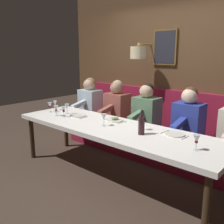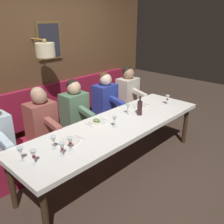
{
  "view_description": "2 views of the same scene",
  "coord_description": "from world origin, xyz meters",
  "px_view_note": "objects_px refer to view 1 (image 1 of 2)",
  "views": [
    {
      "loc": [
        -2.42,
        -2.12,
        1.69
      ],
      "look_at": [
        0.05,
        0.05,
        0.92
      ],
      "focal_mm": 40.28,
      "sensor_mm": 36.0,
      "label": 1
    },
    {
      "loc": [
        -2.1,
        2.35,
        2.17
      ],
      "look_at": [
        0.05,
        0.05,
        0.92
      ],
      "focal_mm": 39.26,
      "sensor_mm": 36.0,
      "label": 2
    }
  ],
  "objects_px": {
    "wine_glass_2": "(56,109)",
    "wine_glass_3": "(64,109)",
    "diner_far": "(117,104)",
    "wine_glass_5": "(67,107)",
    "diner_farthest": "(90,100)",
    "wine_glass_6": "(55,103)",
    "diner_near": "(188,117)",
    "wine_glass_1": "(104,117)",
    "wine_glass_7": "(142,121)",
    "dining_table": "(112,130)",
    "wine_bottle": "(141,125)",
    "wine_glass_0": "(197,139)",
    "diner_middle": "(146,109)",
    "wine_glass_4": "(50,105)"
  },
  "relations": [
    {
      "from": "wine_glass_2",
      "to": "wine_glass_3",
      "type": "relative_size",
      "value": 1.0
    },
    {
      "from": "diner_far",
      "to": "wine_glass_5",
      "type": "relative_size",
      "value": 4.82
    },
    {
      "from": "diner_farthest",
      "to": "wine_glass_6",
      "type": "bearing_deg",
      "value": 176.84
    },
    {
      "from": "diner_near",
      "to": "wine_glass_1",
      "type": "distance_m",
      "value": 1.21
    },
    {
      "from": "wine_glass_6",
      "to": "wine_glass_7",
      "type": "relative_size",
      "value": 1.0
    },
    {
      "from": "wine_glass_2",
      "to": "wine_glass_5",
      "type": "bearing_deg",
      "value": -6.74
    },
    {
      "from": "dining_table",
      "to": "wine_bottle",
      "type": "distance_m",
      "value": 0.52
    },
    {
      "from": "wine_glass_7",
      "to": "wine_glass_0",
      "type": "bearing_deg",
      "value": -104.63
    },
    {
      "from": "diner_near",
      "to": "diner_far",
      "type": "bearing_deg",
      "value": 90.0
    },
    {
      "from": "diner_farthest",
      "to": "wine_glass_7",
      "type": "bearing_deg",
      "value": -113.65
    },
    {
      "from": "wine_glass_2",
      "to": "wine_glass_3",
      "type": "bearing_deg",
      "value": -75.11
    },
    {
      "from": "wine_glass_7",
      "to": "wine_glass_1",
      "type": "bearing_deg",
      "value": 109.28
    },
    {
      "from": "wine_glass_7",
      "to": "diner_middle",
      "type": "bearing_deg",
      "value": 29.85
    },
    {
      "from": "wine_glass_1",
      "to": "wine_glass_5",
      "type": "height_order",
      "value": "same"
    },
    {
      "from": "wine_glass_3",
      "to": "wine_glass_5",
      "type": "bearing_deg",
      "value": 36.61
    },
    {
      "from": "wine_glass_4",
      "to": "wine_glass_5",
      "type": "height_order",
      "value": "same"
    },
    {
      "from": "wine_glass_4",
      "to": "wine_glass_3",
      "type": "bearing_deg",
      "value": -96.55
    },
    {
      "from": "wine_glass_4",
      "to": "diner_middle",
      "type": "bearing_deg",
      "value": -53.82
    },
    {
      "from": "wine_glass_1",
      "to": "wine_glass_3",
      "type": "relative_size",
      "value": 1.0
    },
    {
      "from": "diner_middle",
      "to": "diner_farthest",
      "type": "distance_m",
      "value": 1.3
    },
    {
      "from": "wine_glass_2",
      "to": "wine_glass_7",
      "type": "height_order",
      "value": "same"
    },
    {
      "from": "diner_farthest",
      "to": "wine_bottle",
      "type": "distance_m",
      "value": 2.05
    },
    {
      "from": "diner_farthest",
      "to": "wine_glass_3",
      "type": "bearing_deg",
      "value": -155.5
    },
    {
      "from": "wine_glass_0",
      "to": "wine_glass_7",
      "type": "bearing_deg",
      "value": 75.37
    },
    {
      "from": "wine_glass_5",
      "to": "diner_farthest",
      "type": "bearing_deg",
      "value": 21.89
    },
    {
      "from": "dining_table",
      "to": "diner_far",
      "type": "xyz_separation_m",
      "value": [
        0.88,
        0.66,
        0.13
      ]
    },
    {
      "from": "diner_farthest",
      "to": "wine_bottle",
      "type": "relative_size",
      "value": 2.64
    },
    {
      "from": "wine_glass_6",
      "to": "diner_middle",
      "type": "bearing_deg",
      "value": -59.68
    },
    {
      "from": "diner_farthest",
      "to": "wine_glass_2",
      "type": "height_order",
      "value": "diner_farthest"
    },
    {
      "from": "diner_near",
      "to": "wine_bottle",
      "type": "distance_m",
      "value": 0.93
    },
    {
      "from": "wine_glass_3",
      "to": "wine_glass_4",
      "type": "bearing_deg",
      "value": 83.45
    },
    {
      "from": "diner_farthest",
      "to": "wine_glass_4",
      "type": "relative_size",
      "value": 4.82
    },
    {
      "from": "dining_table",
      "to": "wine_glass_4",
      "type": "xyz_separation_m",
      "value": [
        -0.05,
        1.32,
        0.17
      ]
    },
    {
      "from": "dining_table",
      "to": "wine_glass_3",
      "type": "relative_size",
      "value": 18.76
    },
    {
      "from": "wine_glass_6",
      "to": "wine_glass_7",
      "type": "bearing_deg",
      "value": -89.18
    },
    {
      "from": "wine_glass_7",
      "to": "wine_bottle",
      "type": "relative_size",
      "value": 0.55
    },
    {
      "from": "wine_glass_0",
      "to": "wine_bottle",
      "type": "relative_size",
      "value": 0.55
    },
    {
      "from": "diner_near",
      "to": "wine_glass_6",
      "type": "xyz_separation_m",
      "value": [
        -0.78,
        2.05,
        0.04
      ]
    },
    {
      "from": "wine_glass_4",
      "to": "wine_glass_7",
      "type": "height_order",
      "value": "same"
    },
    {
      "from": "diner_near",
      "to": "wine_glass_0",
      "type": "bearing_deg",
      "value": -151.36
    },
    {
      "from": "wine_glass_3",
      "to": "wine_glass_5",
      "type": "height_order",
      "value": "same"
    },
    {
      "from": "diner_far",
      "to": "wine_glass_3",
      "type": "bearing_deg",
      "value": 166.78
    },
    {
      "from": "dining_table",
      "to": "diner_far",
      "type": "height_order",
      "value": "diner_far"
    },
    {
      "from": "diner_middle",
      "to": "diner_far",
      "type": "distance_m",
      "value": 0.62
    },
    {
      "from": "wine_glass_0",
      "to": "wine_glass_6",
      "type": "height_order",
      "value": "same"
    },
    {
      "from": "wine_glass_1",
      "to": "wine_bottle",
      "type": "xyz_separation_m",
      "value": [
        0.02,
        -0.59,
        -0.0
      ]
    },
    {
      "from": "diner_far",
      "to": "wine_glass_4",
      "type": "bearing_deg",
      "value": 144.8
    },
    {
      "from": "diner_near",
      "to": "wine_glass_4",
      "type": "distance_m",
      "value": 2.2
    },
    {
      "from": "wine_glass_0",
      "to": "wine_bottle",
      "type": "xyz_separation_m",
      "value": [
        0.06,
        0.7,
        0.0
      ]
    },
    {
      "from": "wine_glass_2",
      "to": "wine_glass_7",
      "type": "bearing_deg",
      "value": -79.59
    }
  ]
}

